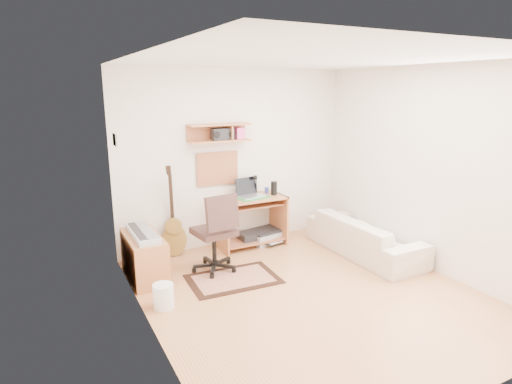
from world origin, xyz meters
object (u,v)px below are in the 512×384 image
desk (251,221)px  printer (265,237)px  cabinet (144,257)px  task_chair (214,231)px  sofa (365,230)px

desk → printer: size_ratio=2.03×
cabinet → desk: bearing=13.6°
task_chair → printer: size_ratio=2.15×
desk → task_chair: (-0.84, -0.61, 0.16)m
desk → cabinet: (-1.69, -0.41, -0.10)m
printer → desk: bearing=173.4°
desk → task_chair: size_ratio=0.94×
task_chair → cabinet: bearing=160.5°
desk → task_chair: task_chair is taller
task_chair → cabinet: size_ratio=1.18×
desk → printer: desk is taller
desk → printer: (0.25, 0.02, -0.29)m
task_chair → printer: 1.33m
printer → sofa: bearing=-57.3°
cabinet → sofa: (2.96, -0.66, 0.08)m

